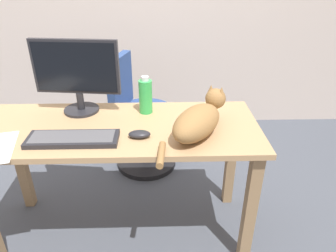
{
  "coord_description": "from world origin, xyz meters",
  "views": [
    {
      "loc": [
        0.22,
        -1.48,
        1.53
      ],
      "look_at": [
        0.26,
        -0.12,
        0.8
      ],
      "focal_mm": 33.59,
      "sensor_mm": 36.0,
      "label": 1
    }
  ],
  "objects_px": {
    "office_chair": "(139,122)",
    "keyboard": "(73,139)",
    "monitor": "(76,74)",
    "cat": "(199,120)",
    "water_bottle": "(146,96)",
    "computer_mouse": "(139,134)"
  },
  "relations": [
    {
      "from": "keyboard",
      "to": "cat",
      "type": "bearing_deg",
      "value": 4.95
    },
    {
      "from": "office_chair",
      "to": "water_bottle",
      "type": "height_order",
      "value": "water_bottle"
    },
    {
      "from": "computer_mouse",
      "to": "water_bottle",
      "type": "xyz_separation_m",
      "value": [
        0.02,
        0.29,
        0.08
      ]
    },
    {
      "from": "keyboard",
      "to": "computer_mouse",
      "type": "distance_m",
      "value": 0.32
    },
    {
      "from": "office_chair",
      "to": "monitor",
      "type": "relative_size",
      "value": 1.88
    },
    {
      "from": "keyboard",
      "to": "computer_mouse",
      "type": "relative_size",
      "value": 4.0
    },
    {
      "from": "office_chair",
      "to": "keyboard",
      "type": "bearing_deg",
      "value": -106.47
    },
    {
      "from": "office_chair",
      "to": "monitor",
      "type": "height_order",
      "value": "monitor"
    },
    {
      "from": "office_chair",
      "to": "keyboard",
      "type": "relative_size",
      "value": 2.05
    },
    {
      "from": "office_chair",
      "to": "keyboard",
      "type": "xyz_separation_m",
      "value": [
        -0.26,
        -0.88,
        0.37
      ]
    },
    {
      "from": "office_chair",
      "to": "monitor",
      "type": "distance_m",
      "value": 0.84
    },
    {
      "from": "monitor",
      "to": "keyboard",
      "type": "xyz_separation_m",
      "value": [
        0.03,
        -0.34,
        -0.21
      ]
    },
    {
      "from": "keyboard",
      "to": "water_bottle",
      "type": "xyz_separation_m",
      "value": [
        0.34,
        0.32,
        0.09
      ]
    },
    {
      "from": "computer_mouse",
      "to": "office_chair",
      "type": "bearing_deg",
      "value": 94.23
    },
    {
      "from": "water_bottle",
      "to": "monitor",
      "type": "bearing_deg",
      "value": 176.27
    },
    {
      "from": "cat",
      "to": "water_bottle",
      "type": "relative_size",
      "value": 2.41
    },
    {
      "from": "office_chair",
      "to": "computer_mouse",
      "type": "relative_size",
      "value": 8.21
    },
    {
      "from": "computer_mouse",
      "to": "monitor",
      "type": "bearing_deg",
      "value": 138.21
    },
    {
      "from": "office_chair",
      "to": "cat",
      "type": "distance_m",
      "value": 1.0
    },
    {
      "from": "office_chair",
      "to": "computer_mouse",
      "type": "bearing_deg",
      "value": -85.77
    },
    {
      "from": "computer_mouse",
      "to": "keyboard",
      "type": "bearing_deg",
      "value": -175.18
    },
    {
      "from": "cat",
      "to": "computer_mouse",
      "type": "bearing_deg",
      "value": -174.91
    }
  ]
}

